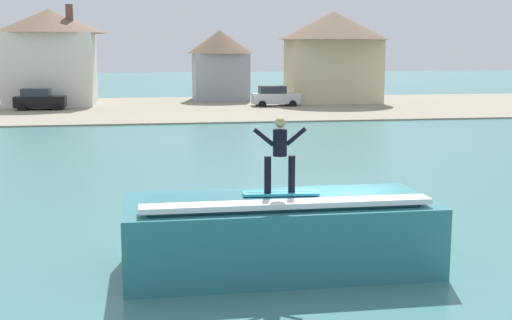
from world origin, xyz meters
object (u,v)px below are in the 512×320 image
Objects in this scene: car_far_shore at (275,96)px; house_gabled_white at (333,48)px; house_small_cottage at (220,62)px; wave_crest at (279,233)px; surfer at (280,151)px; house_with_chimney at (51,53)px; car_near_shore at (39,100)px; surfboard at (281,193)px.

house_gabled_white is (6.08, 3.25, 4.13)m from car_far_shore.
car_far_shore is 0.60× the size of house_small_cottage.
house_small_cottage is (-3.92, 7.72, 2.86)m from car_far_shore.
wave_crest is 4.16× the size of surfer.
car_far_shore is 0.42× the size of house_with_chimney.
surfer is 0.18× the size of house_with_chimney.
car_near_shore is at bearing -152.29° from house_small_cottage.
house_gabled_white reaches higher than wave_crest.
house_with_chimney reaches higher than car_far_shore.
car_near_shore is at bearing -94.06° from house_with_chimney.
house_gabled_white is at bearing 73.13° from surfer.
surfboard is 0.17× the size of house_gabled_white.
car_far_shore is at bearing 79.36° from wave_crest.
car_far_shore is (8.24, 44.04, -0.94)m from surfboard.
car_far_shore reaches higher than wave_crest.
house_gabled_white is at bearing 73.15° from surfboard.
surfer reaches higher than car_far_shore.
house_small_cottage reaches higher than car_far_shore.
car_far_shore is (19.77, 0.61, -0.00)m from car_near_shore.
house_gabled_white is (14.36, 47.36, 2.19)m from surfer.
wave_crest is at bearing -77.11° from house_with_chimney.
wave_crest is 44.69m from car_near_shore.
surfer is at bearing -94.81° from house_small_cottage.
car_near_shore is 0.99× the size of car_far_shore.
surfer is 49.54m from house_gabled_white.
surfer is at bearing -117.88° from surfboard.
surfer is at bearing -77.26° from house_with_chimney.
wave_crest is at bearing 86.19° from surfboard.
surfboard is at bearing -100.60° from car_far_shore.
surfboard is 44.81m from car_far_shore.
house_gabled_white reaches higher than surfer.
house_small_cottage is at bearing 116.91° from car_far_shore.
surfboard is 50.30m from house_with_chimney.
house_small_cottage is at bearing 85.22° from wave_crest.
surfer is 52.02m from house_small_cottage.
surfboard is at bearing -77.19° from house_with_chimney.
house_with_chimney is at bearing -169.80° from house_small_cottage.
house_gabled_white is 11.03m from house_small_cottage.
house_with_chimney is 15.73m from house_small_cottage.
car_far_shore is 8.04m from house_gabled_white.
house_with_chimney is 0.96× the size of house_gabled_white.
house_small_cottage is (4.33, 51.75, 1.92)m from surfboard.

